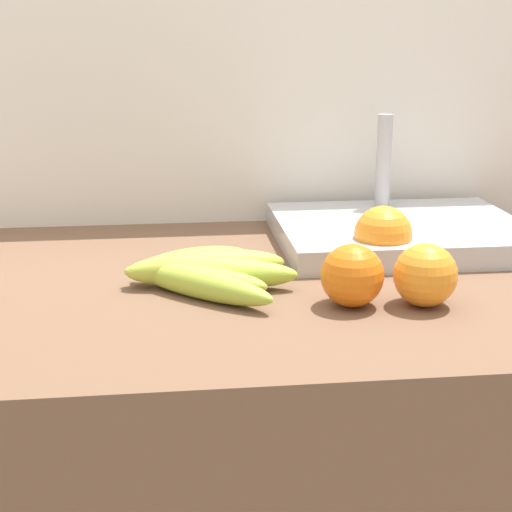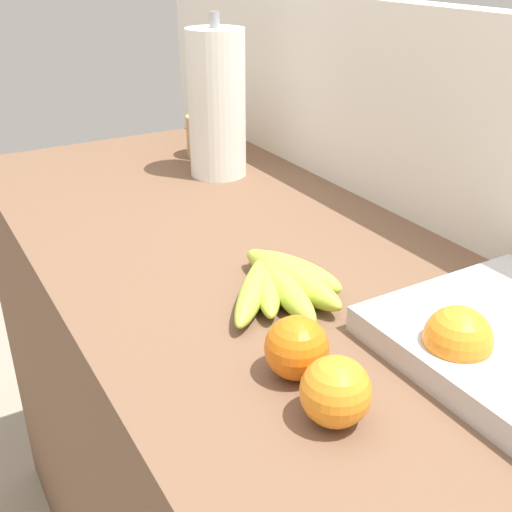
# 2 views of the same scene
# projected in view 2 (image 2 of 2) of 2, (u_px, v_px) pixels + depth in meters

# --- Properties ---
(wall_back) EXTENTS (2.28, 0.06, 1.30)m
(wall_back) POSITION_uv_depth(u_px,v_px,m) (470.00, 402.00, 1.12)
(wall_back) COLOR silver
(wall_back) RESTS_ON ground
(banana_bunch) EXTENTS (0.22, 0.19, 0.04)m
(banana_bunch) POSITION_uv_depth(u_px,v_px,m) (279.00, 280.00, 0.87)
(banana_bunch) COLOR #A9C33F
(banana_bunch) RESTS_ON counter
(orange_right) EXTENTS (0.07, 0.07, 0.07)m
(orange_right) POSITION_uv_depth(u_px,v_px,m) (297.00, 348.00, 0.70)
(orange_right) COLOR orange
(orange_right) RESTS_ON counter
(orange_front) EXTENTS (0.07, 0.07, 0.07)m
(orange_front) POSITION_uv_depth(u_px,v_px,m) (336.00, 392.00, 0.63)
(orange_front) COLOR orange
(orange_front) RESTS_ON counter
(orange_far_right) EXTENTS (0.08, 0.08, 0.08)m
(orange_far_right) POSITION_uv_depth(u_px,v_px,m) (457.00, 340.00, 0.71)
(orange_far_right) COLOR orange
(orange_far_right) RESTS_ON counter
(paper_towel_roll) EXTENTS (0.12, 0.12, 0.32)m
(paper_towel_roll) POSITION_uv_depth(u_px,v_px,m) (217.00, 104.00, 1.27)
(paper_towel_roll) COLOR white
(paper_towel_roll) RESTS_ON counter
(mug) EXTENTS (0.09, 0.09, 0.09)m
(mug) POSITION_uv_depth(u_px,v_px,m) (206.00, 136.00, 1.43)
(mug) COLOR tan
(mug) RESTS_ON counter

